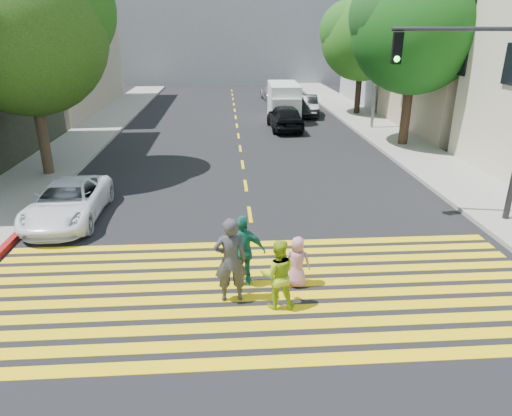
{
  "coord_description": "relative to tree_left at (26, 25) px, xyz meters",
  "views": [
    {
      "loc": [
        -0.74,
        -7.92,
        5.68
      ],
      "look_at": [
        0.0,
        3.0,
        1.4
      ],
      "focal_mm": 32.0,
      "sensor_mm": 36.0,
      "label": 1
    }
  ],
  "objects": [
    {
      "name": "ground",
      "position": [
        8.03,
        -10.85,
        -5.84
      ],
      "size": [
        120.0,
        120.0,
        0.0
      ],
      "primitive_type": "plane",
      "color": "black"
    },
    {
      "name": "sidewalk_left",
      "position": [
        -0.47,
        11.15,
        -5.77
      ],
      "size": [
        3.0,
        40.0,
        0.15
      ],
      "primitive_type": "cube",
      "color": "gray",
      "rests_on": "ground"
    },
    {
      "name": "sidewalk_right",
      "position": [
        16.53,
        4.15,
        -5.77
      ],
      "size": [
        3.0,
        60.0,
        0.15
      ],
      "primitive_type": "cube",
      "color": "gray",
      "rests_on": "ground"
    },
    {
      "name": "curb_red",
      "position": [
        1.13,
        -4.85,
        -5.76
      ],
      "size": [
        0.2,
        8.0,
        0.16
      ],
      "primitive_type": "cube",
      "color": "maroon",
      "rests_on": "ground"
    },
    {
      "name": "crosswalk",
      "position": [
        8.03,
        -9.57,
        -5.84
      ],
      "size": [
        13.4,
        5.3,
        0.01
      ],
      "color": "yellow",
      "rests_on": "ground"
    },
    {
      "name": "lane_line",
      "position": [
        8.03,
        11.65,
        -5.84
      ],
      "size": [
        0.12,
        34.4,
        0.01
      ],
      "color": "yellow",
      "rests_on": "ground"
    },
    {
      "name": "building_left_tan",
      "position": [
        -7.97,
        17.15,
        -0.84
      ],
      "size": [
        12.0,
        16.0,
        10.0
      ],
      "primitive_type": "cube",
      "color": "tan",
      "rests_on": "ground"
    },
    {
      "name": "building_right_tan",
      "position": [
        23.03,
        8.15,
        -0.84
      ],
      "size": [
        10.0,
        10.0,
        10.0
      ],
      "primitive_type": "cube",
      "color": "tan",
      "rests_on": "ground"
    },
    {
      "name": "building_right_grey",
      "position": [
        23.03,
        19.15,
        -0.84
      ],
      "size": [
        10.0,
        10.0,
        10.0
      ],
      "primitive_type": "cube",
      "color": "gray",
      "rests_on": "ground"
    },
    {
      "name": "backdrop_block",
      "position": [
        8.03,
        37.15,
        0.16
      ],
      "size": [
        30.0,
        8.0,
        12.0
      ],
      "primitive_type": "cube",
      "color": "gray",
      "rests_on": "ground"
    },
    {
      "name": "tree_left",
      "position": [
        0.0,
        0.0,
        0.0
      ],
      "size": [
        7.83,
        7.79,
        8.67
      ],
      "rotation": [
        0.0,
        0.0,
        0.38
      ],
      "color": "black",
      "rests_on": "ground"
    },
    {
      "name": "tree_right_near",
      "position": [
        16.6,
        4.1,
        0.19
      ],
      "size": [
        7.9,
        7.57,
        8.92
      ],
      "rotation": [
        0.0,
        0.0,
        -0.28
      ],
      "color": "#462D1D",
      "rests_on": "ground"
    },
    {
      "name": "tree_right_far",
      "position": [
        16.75,
        13.47,
        -0.43
      ],
      "size": [
        7.02,
        6.72,
        8.01
      ],
      "rotation": [
        0.0,
        0.0,
        -0.25
      ],
      "color": "black",
      "rests_on": "ground"
    },
    {
      "name": "pedestrian_man",
      "position": [
        7.33,
        -9.9,
        -4.85
      ],
      "size": [
        0.76,
        0.53,
        1.99
      ],
      "primitive_type": "imported",
      "rotation": [
        0.0,
        0.0,
        3.21
      ],
      "color": "#39373D",
      "rests_on": "ground"
    },
    {
      "name": "pedestrian_woman",
      "position": [
        8.33,
        -10.24,
        -5.05
      ],
      "size": [
        0.79,
        0.62,
        1.59
      ],
      "primitive_type": "imported",
      "rotation": [
        0.0,
        0.0,
        3.12
      ],
      "color": "#99BD1A",
      "rests_on": "ground"
    },
    {
      "name": "pedestrian_child",
      "position": [
        8.89,
        -9.39,
        -5.22
      ],
      "size": [
        0.7,
        0.55,
        1.25
      ],
      "primitive_type": "imported",
      "rotation": [
        0.0,
        0.0,
        2.86
      ],
      "color": "#BC7896",
      "rests_on": "ground"
    },
    {
      "name": "pedestrian_extra",
      "position": [
        7.63,
        -9.27,
        -4.96
      ],
      "size": [
        1.08,
        0.54,
        1.77
      ],
      "primitive_type": "imported",
      "rotation": [
        0.0,
        0.0,
        3.04
      ],
      "color": "#1D705D",
      "rests_on": "ground"
    },
    {
      "name": "white_sedan",
      "position": [
        2.25,
        -4.89,
        -5.23
      ],
      "size": [
        2.08,
        4.43,
        1.22
      ],
      "primitive_type": "imported",
      "rotation": [
        0.0,
        0.0,
        0.01
      ],
      "color": "white",
      "rests_on": "ground"
    },
    {
      "name": "dark_car_near",
      "position": [
        10.9,
        8.7,
        -5.07
      ],
      "size": [
        1.95,
        4.58,
        1.54
      ],
      "primitive_type": "imported",
      "rotation": [
        0.0,
        0.0,
        3.17
      ],
      "color": "black",
      "rests_on": "ground"
    },
    {
      "name": "silver_car",
      "position": [
        11.59,
        21.14,
        -5.14
      ],
      "size": [
        2.39,
        5.02,
        1.41
      ],
      "primitive_type": "imported",
      "rotation": [
        0.0,
        0.0,
        3.23
      ],
      "color": "#AEAEAE",
      "rests_on": "ground"
    },
    {
      "name": "dark_car_parked",
      "position": [
        13.05,
        13.5,
        -5.14
      ],
      "size": [
        1.9,
        4.37,
        1.4
      ],
      "primitive_type": "imported",
      "rotation": [
        0.0,
        0.0,
        -0.1
      ],
      "color": "black",
      "rests_on": "ground"
    },
    {
      "name": "white_van",
      "position": [
        11.22,
        11.86,
        -4.71
      ],
      "size": [
        2.1,
        5.12,
        2.38
      ],
      "rotation": [
        0.0,
        0.0,
        -0.04
      ],
      "color": "silver",
      "rests_on": "ground"
    },
    {
      "name": "traffic_signal",
      "position": [
        14.92,
        -5.85,
        -1.89
      ],
      "size": [
        4.12,
        0.99,
        6.12
      ],
      "rotation": [
        0.0,
        0.0,
        -0.19
      ],
      "color": "black",
      "rests_on": "ground"
    },
    {
      "name": "street_lamp",
      "position": [
        15.99,
        8.36,
        -0.37
      ],
      "size": [
        2.16,
        0.31,
        9.53
      ],
      "rotation": [
        0.0,
        0.0,
        -0.05
      ],
      "color": "slate",
      "rests_on": "ground"
    }
  ]
}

